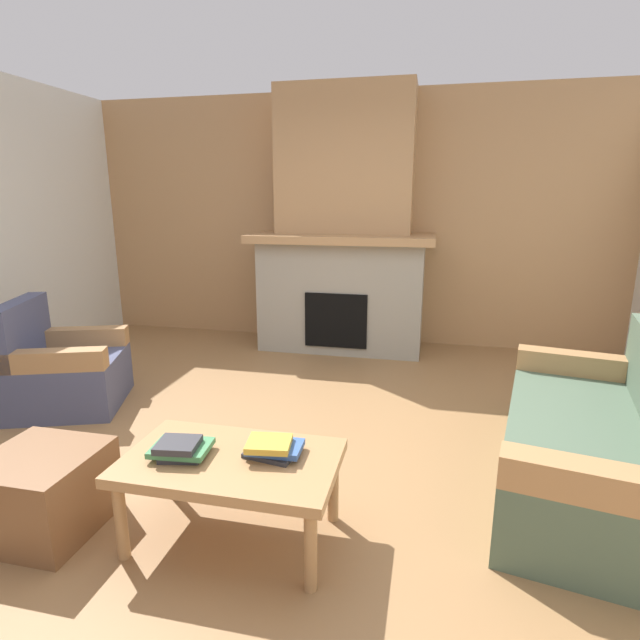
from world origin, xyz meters
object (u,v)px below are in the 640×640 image
object	(u,v)px
fireplace	(343,240)
ottoman	(43,492)
couch	(599,442)
armchair	(62,370)
coffee_table	(231,468)

from	to	relation	value
fireplace	ottoman	size ratio (longest dim) A/B	5.19
fireplace	couch	xyz separation A→B (m)	(1.88, -2.43, -0.88)
ottoman	couch	bearing A→B (deg)	19.43
couch	ottoman	distance (m)	2.93
armchair	ottoman	distance (m)	1.64
couch	coffee_table	bearing A→B (deg)	-155.29
coffee_table	ottoman	world-z (taller)	coffee_table
armchair	coffee_table	world-z (taller)	armchair
fireplace	ottoman	bearing A→B (deg)	-104.52
couch	ottoman	world-z (taller)	couch
fireplace	couch	world-z (taller)	fireplace
couch	coffee_table	size ratio (longest dim) A/B	1.93
armchair	ottoman	size ratio (longest dim) A/B	1.87
coffee_table	ottoman	distance (m)	0.96
armchair	ottoman	bearing A→B (deg)	-54.02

